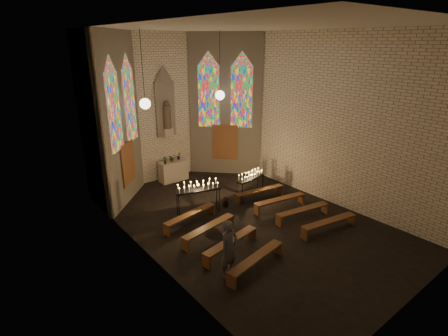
{
  "coord_description": "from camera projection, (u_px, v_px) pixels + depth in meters",
  "views": [
    {
      "loc": [
        -8.15,
        -8.83,
        6.52
      ],
      "look_at": [
        -0.22,
        1.13,
        1.92
      ],
      "focal_mm": 28.0,
      "sensor_mm": 36.0,
      "label": 1
    }
  ],
  "objects": [
    {
      "name": "pew_left_1",
      "position": [
        209.0,
        228.0,
        12.28
      ],
      "size": [
        2.39,
        0.73,
        0.45
      ],
      "rotation": [
        0.0,
        0.0,
        0.17
      ],
      "color": "brown",
      "rests_on": "ground"
    },
    {
      "name": "floor",
      "position": [
        247.0,
        221.0,
        13.49
      ],
      "size": [
        12.0,
        12.0,
        0.0
      ],
      "primitive_type": "plane",
      "color": "black",
      "rests_on": "ground"
    },
    {
      "name": "aisle_flower_pot",
      "position": [
        226.0,
        202.0,
        14.62
      ],
      "size": [
        0.34,
        0.34,
        0.47
      ],
      "primitive_type": "imported",
      "rotation": [
        0.0,
        0.0,
        -0.37
      ],
      "color": "#4C723F",
      "rests_on": "ground"
    },
    {
      "name": "votive_stand_left",
      "position": [
        198.0,
        188.0,
        13.74
      ],
      "size": [
        1.83,
        0.94,
        1.31
      ],
      "rotation": [
        0.0,
        0.0,
        -0.3
      ],
      "color": "black",
      "rests_on": "ground"
    },
    {
      "name": "pew_right_0",
      "position": [
        260.0,
        191.0,
        15.29
      ],
      "size": [
        2.39,
        0.73,
        0.45
      ],
      "rotation": [
        0.0,
        0.0,
        -0.17
      ],
      "color": "brown",
      "rests_on": "ground"
    },
    {
      "name": "pew_left_2",
      "position": [
        231.0,
        242.0,
        11.4
      ],
      "size": [
        2.39,
        0.73,
        0.45
      ],
      "rotation": [
        0.0,
        0.0,
        0.17
      ],
      "color": "brown",
      "rests_on": "ground"
    },
    {
      "name": "flower_vase_center",
      "position": [
        172.0,
        158.0,
        17.05
      ],
      "size": [
        0.35,
        0.3,
        0.36
      ],
      "primitive_type": "imported",
      "rotation": [
        0.0,
        0.0,
        0.07
      ],
      "color": "#4C723F",
      "rests_on": "altar"
    },
    {
      "name": "pew_left_0",
      "position": [
        190.0,
        215.0,
        13.16
      ],
      "size": [
        2.39,
        0.73,
        0.45
      ],
      "rotation": [
        0.0,
        0.0,
        0.17
      ],
      "color": "brown",
      "rests_on": "ground"
    },
    {
      "name": "pew_left_3",
      "position": [
        256.0,
        259.0,
        10.51
      ],
      "size": [
        2.39,
        0.73,
        0.45
      ],
      "rotation": [
        0.0,
        0.0,
        0.17
      ],
      "color": "brown",
      "rests_on": "ground"
    },
    {
      "name": "pew_right_1",
      "position": [
        280.0,
        200.0,
        14.4
      ],
      "size": [
        2.39,
        0.73,
        0.45
      ],
      "rotation": [
        0.0,
        0.0,
        -0.17
      ],
      "color": "brown",
      "rests_on": "ground"
    },
    {
      "name": "pew_right_2",
      "position": [
        303.0,
        211.0,
        13.52
      ],
      "size": [
        2.39,
        0.73,
        0.45
      ],
      "rotation": [
        0.0,
        0.0,
        -0.17
      ],
      "color": "brown",
      "rests_on": "ground"
    },
    {
      "name": "pew_right_3",
      "position": [
        329.0,
        222.0,
        12.64
      ],
      "size": [
        2.39,
        0.73,
        0.45
      ],
      "rotation": [
        0.0,
        0.0,
        -0.17
      ],
      "color": "brown",
      "rests_on": "ground"
    },
    {
      "name": "votive_stand_right",
      "position": [
        250.0,
        176.0,
        15.3
      ],
      "size": [
        1.58,
        0.59,
        1.13
      ],
      "rotation": [
        0.0,
        0.0,
        0.15
      ],
      "color": "black",
      "rests_on": "ground"
    },
    {
      "name": "altar",
      "position": [
        173.0,
        171.0,
        17.33
      ],
      "size": [
        1.4,
        0.6,
        1.0
      ],
      "primitive_type": "cube",
      "color": "beige",
      "rests_on": "ground"
    },
    {
      "name": "flower_vase_left",
      "position": [
        165.0,
        160.0,
        16.74
      ],
      "size": [
        0.23,
        0.19,
        0.37
      ],
      "primitive_type": "imported",
      "rotation": [
        0.0,
        0.0,
        -0.3
      ],
      "color": "#4C723F",
      "rests_on": "altar"
    },
    {
      "name": "visitor",
      "position": [
        229.0,
        249.0,
        10.09
      ],
      "size": [
        0.71,
        0.53,
        1.78
      ],
      "primitive_type": "imported",
      "rotation": [
        0.0,
        0.0,
        0.17
      ],
      "color": "#51505A",
      "rests_on": "ground"
    },
    {
      "name": "room",
      "position": [
        195.0,
        113.0,
        14.71
      ],
      "size": [
        8.22,
        12.43,
        7.0
      ],
      "color": "#F3E2CB",
      "rests_on": "ground"
    },
    {
      "name": "flower_vase_right",
      "position": [
        179.0,
        156.0,
        17.37
      ],
      "size": [
        0.24,
        0.22,
        0.36
      ],
      "primitive_type": "imported",
      "rotation": [
        0.0,
        0.0,
        -0.33
      ],
      "color": "#4C723F",
      "rests_on": "altar"
    }
  ]
}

